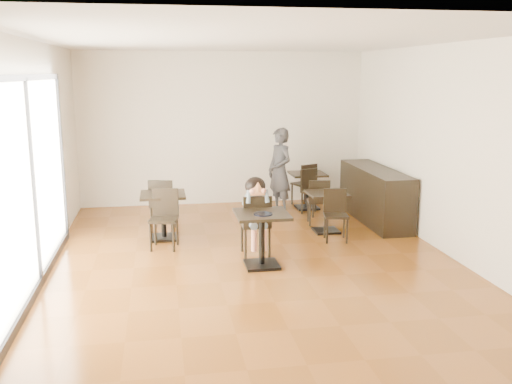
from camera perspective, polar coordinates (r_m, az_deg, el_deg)
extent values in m
cube|color=brown|center=(8.56, -0.20, -6.96)|extent=(6.00, 8.00, 0.01)
cube|color=silver|center=(8.12, -0.22, 14.95)|extent=(6.00, 8.00, 0.01)
cube|color=silver|center=(12.13, -3.32, 6.33)|extent=(6.00, 0.01, 3.20)
cube|color=silver|center=(4.37, 8.42, -3.68)|extent=(6.00, 0.01, 3.20)
cube|color=silver|center=(8.25, -21.26, 2.96)|extent=(0.01, 8.00, 3.20)
cube|color=silver|center=(9.17, 18.67, 3.95)|extent=(0.01, 8.00, 3.20)
cube|color=white|center=(7.80, -21.65, 0.96)|extent=(0.04, 4.50, 2.60)
cylinder|color=black|center=(8.04, 0.72, -2.21)|extent=(0.27, 0.27, 0.02)
imported|color=#313136|center=(11.28, 2.39, 2.10)|extent=(0.63, 0.73, 1.70)
cube|color=black|center=(10.99, 11.80, -0.27)|extent=(0.60, 2.40, 1.00)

